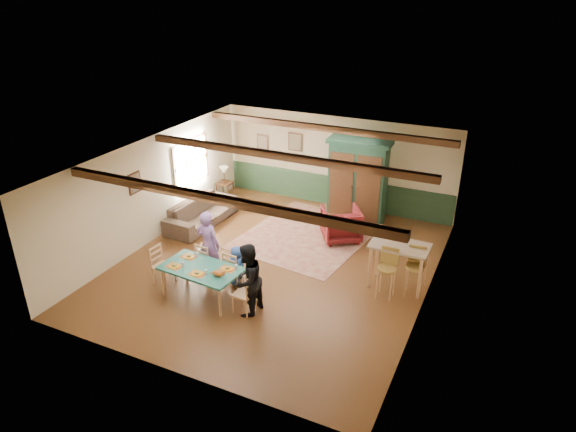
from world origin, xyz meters
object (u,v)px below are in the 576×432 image
at_px(cat, 218,273).
at_px(dining_table, 202,282).
at_px(person_man, 208,244).
at_px(table_lamp, 224,175).
at_px(dining_chair_end_left, 163,265).
at_px(person_child, 237,266).
at_px(bar_stool_left, 386,274).
at_px(person_woman, 247,280).
at_px(dining_chair_far_left, 207,260).
at_px(end_table, 225,190).
at_px(counter_table, 398,266).
at_px(sofa, 202,212).
at_px(dining_chair_end_right, 244,293).
at_px(dining_chair_far_right, 235,269).
at_px(bar_stool_right, 414,272).
at_px(armchair, 341,224).
at_px(armoire, 358,182).

bearing_deg(cat, dining_table, 169.70).
distance_m(person_man, table_lamp, 4.53).
bearing_deg(dining_chair_end_left, person_child, -62.70).
height_order(dining_chair_end_left, bar_stool_left, bar_stool_left).
xyz_separation_m(person_woman, cat, (-0.67, -0.04, 0.01)).
height_order(dining_table, table_lamp, table_lamp).
xyz_separation_m(dining_chair_far_left, end_table, (-2.06, 4.11, -0.18)).
height_order(person_man, person_woman, person_man).
bearing_deg(counter_table, person_man, -160.97).
height_order(dining_chair_end_left, person_woman, person_woman).
distance_m(person_woman, sofa, 4.50).
bearing_deg(counter_table, dining_chair_end_left, -156.48).
bearing_deg(dining_chair_end_right, dining_chair_far_right, -133.83).
xyz_separation_m(person_child, bar_stool_right, (3.62, 1.28, 0.08)).
bearing_deg(dining_chair_far_left, bar_stool_right, -158.82).
relative_size(dining_chair_end_left, bar_stool_right, 0.81).
bearing_deg(armchair, person_child, 33.68).
height_order(table_lamp, counter_table, same).
xyz_separation_m(dining_table, counter_table, (3.66, 2.15, 0.17)).
xyz_separation_m(end_table, counter_table, (6.04, -2.66, 0.25)).
distance_m(person_man, counter_table, 4.22).
bearing_deg(armchair, end_table, -46.74).
bearing_deg(person_child, dining_chair_far_right, 90.00).
distance_m(dining_chair_far_left, dining_chair_far_right, 0.75).
bearing_deg(dining_chair_end_right, person_child, -136.85).
bearing_deg(dining_chair_far_right, person_man, -5.71).
xyz_separation_m(person_man, person_woman, (1.49, -0.88, -0.04)).
distance_m(person_child, bar_stool_left, 3.24).
bearing_deg(dining_chair_end_right, end_table, -139.99).
xyz_separation_m(dining_chair_far_left, dining_chair_far_right, (0.75, -0.06, 0.00)).
bearing_deg(sofa, dining_chair_end_left, -159.87).
bearing_deg(bar_stool_left, person_man, -167.60).
distance_m(dining_chair_far_left, armoire, 4.80).
height_order(dining_chair_far_left, bar_stool_right, bar_stool_right).
relative_size(cat, counter_table, 0.27).
xyz_separation_m(dining_chair_end_right, person_child, (-0.64, 0.81, 0.03)).
height_order(dining_chair_far_right, dining_chair_end_left, same).
height_order(dining_chair_far_right, person_child, person_child).
bearing_deg(bar_stool_left, cat, -149.77).
bearing_deg(person_man, person_woman, 154.13).
height_order(dining_chair_end_right, bar_stool_right, bar_stool_right).
height_order(dining_table, dining_chair_far_left, dining_chair_far_left).
bearing_deg(person_man, dining_chair_end_right, 152.70).
bearing_deg(armchair, dining_chair_end_right, 47.11).
xyz_separation_m(dining_chair_end_left, person_man, (0.77, 0.69, 0.37)).
distance_m(dining_chair_far_left, person_woman, 1.73).
relative_size(person_man, bar_stool_left, 1.45).
bearing_deg(armchair, cat, 39.36).
height_order(person_man, bar_stool_right, person_man).
xyz_separation_m(dining_chair_end_left, person_woman, (2.26, -0.19, 0.33)).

